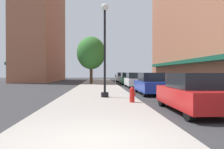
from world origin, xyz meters
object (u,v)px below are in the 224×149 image
object	(u,v)px
car_red	(192,93)
car_white	(134,80)
car_silver	(122,77)
tree_near	(91,53)
parking_meter_near	(116,79)
lamppost	(105,48)
fire_hydrant	(132,95)
car_green	(127,79)
car_blue	(151,84)

from	to	relation	value
car_red	car_white	world-z (taller)	same
car_silver	car_red	bearing A→B (deg)	-88.55
tree_near	car_red	xyz separation A→B (m)	(5.01, -20.53, -3.55)
parking_meter_near	tree_near	bearing A→B (deg)	125.50
lamppost	fire_hydrant	xyz separation A→B (m)	(1.37, -2.37, -2.68)
tree_near	car_green	distance (m)	6.14
parking_meter_near	car_blue	world-z (taller)	car_blue
lamppost	tree_near	distance (m)	15.97
lamppost	car_green	size ratio (longest dim) A/B	1.37
tree_near	car_green	bearing A→B (deg)	1.60
car_blue	car_green	bearing A→B (deg)	88.16
parking_meter_near	car_silver	distance (m)	11.57
lamppost	car_green	bearing A→B (deg)	77.55
lamppost	parking_meter_near	distance (m)	11.89
fire_hydrant	car_red	size ratio (longest dim) A/B	0.18
car_blue	car_green	world-z (taller)	same
car_green	car_silver	world-z (taller)	same
tree_near	car_white	distance (m)	8.60
parking_meter_near	car_white	world-z (taller)	car_white
fire_hydrant	car_blue	distance (m)	5.29
car_red	car_white	size ratio (longest dim) A/B	1.00
car_white	car_green	size ratio (longest dim) A/B	1.00
parking_meter_near	car_blue	distance (m)	9.33
fire_hydrant	car_red	world-z (taller)	car_red
parking_meter_near	car_red	world-z (taller)	car_red
car_red	car_blue	bearing A→B (deg)	90.42
car_blue	car_silver	world-z (taller)	same
fire_hydrant	parking_meter_near	size ratio (longest dim) A/B	0.60
fire_hydrant	car_silver	bearing A→B (deg)	85.13
car_blue	car_white	world-z (taller)	same
tree_near	car_green	world-z (taller)	tree_near
parking_meter_near	tree_near	world-z (taller)	tree_near
tree_near	car_blue	bearing A→B (deg)	-69.51
lamppost	tree_near	xyz separation A→B (m)	(-1.48, 15.86, 1.15)
parking_meter_near	car_white	bearing A→B (deg)	-41.58
tree_near	car_silver	xyz separation A→B (m)	(5.01, 7.11, -3.55)
car_blue	fire_hydrant	bearing A→B (deg)	-116.01
car_red	parking_meter_near	bearing A→B (deg)	97.27
tree_near	car_blue	xyz separation A→B (m)	(5.01, -13.42, -3.55)
car_red	car_blue	size ratio (longest dim) A/B	1.00
parking_meter_near	car_blue	bearing A→B (deg)	-77.93
car_red	car_silver	distance (m)	27.65
lamppost	car_red	size ratio (longest dim) A/B	1.37
car_green	car_silver	distance (m)	6.97
tree_near	car_white	world-z (taller)	tree_near
car_red	car_silver	xyz separation A→B (m)	(0.00, 27.65, 0.00)
parking_meter_near	car_white	xyz separation A→B (m)	(1.95, -1.73, -0.14)
car_blue	car_green	size ratio (longest dim) A/B	1.00
fire_hydrant	car_green	xyz separation A→B (m)	(2.16, 18.37, 0.29)
tree_near	car_red	distance (m)	21.43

